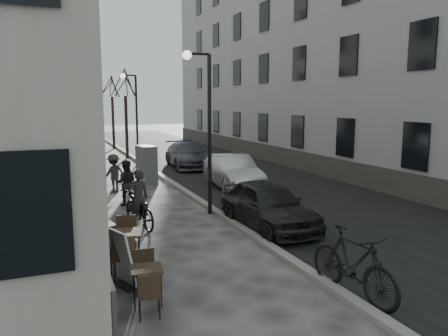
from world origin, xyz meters
TOP-DOWN VIEW (x-y plane):
  - ground at (0.00, 0.00)m, footprint 120.00×120.00m
  - road at (3.85, 16.00)m, footprint 7.30×60.00m
  - kerb at (0.20, 16.00)m, footprint 0.25×60.00m
  - building_left at (-6.00, 16.50)m, footprint 4.00×35.00m
  - building_right at (9.50, 16.50)m, footprint 4.00×35.00m
  - streetlamp_near at (-0.17, 6.00)m, footprint 0.90×0.28m
  - streetlamp_far at (-0.17, 18.00)m, footprint 0.90×0.28m
  - tree_near at (-0.10, 21.00)m, footprint 2.40×2.40m
  - tree_far at (-0.10, 27.00)m, footprint 2.40×2.40m
  - bistro_set_a at (-3.20, 0.50)m, footprint 0.62×1.39m
  - bistro_set_b at (-3.29, 2.27)m, footprint 0.80×1.72m
  - bistro_set_c at (-3.60, 3.57)m, footprint 0.65×1.41m
  - sign_board at (-3.47, 1.39)m, footprint 0.61×0.75m
  - utility_cabinet at (-0.78, 11.92)m, footprint 0.78×1.19m
  - bicycle at (-2.40, 5.38)m, footprint 1.06×2.07m
  - cyclist_rider at (-2.40, 5.38)m, footprint 0.69×0.52m
  - pedestrian_near at (-2.28, 8.22)m, footprint 0.88×0.75m
  - pedestrian_mid at (-2.36, 10.62)m, footprint 1.13×0.95m
  - pedestrian_far at (-3.60, 9.52)m, footprint 1.01×0.76m
  - car_near at (1.00, 3.94)m, footprint 1.71×3.99m
  - car_mid at (2.30, 9.54)m, footprint 1.85×4.36m
  - car_far at (2.28, 15.87)m, footprint 2.22×4.71m
  - moped at (0.36, -0.66)m, footprint 0.84×2.22m

SIDE VIEW (x-z plane):
  - ground at x=0.00m, z-range 0.00..0.00m
  - road at x=3.85m, z-range 0.00..0.00m
  - kerb at x=0.20m, z-range 0.00..0.12m
  - bistro_set_a at x=-3.20m, z-range 0.01..0.81m
  - bistro_set_c at x=-3.60m, z-range 0.01..0.82m
  - sign_board at x=-3.47m, z-range -0.11..1.05m
  - bistro_set_b at x=-3.29m, z-range 0.01..1.00m
  - bicycle at x=-2.40m, z-range 0.00..1.04m
  - moped at x=0.36m, z-range 0.00..1.30m
  - car_far at x=2.28m, z-range 0.00..1.33m
  - car_near at x=1.00m, z-range 0.00..1.34m
  - car_mid at x=2.30m, z-range 0.00..1.40m
  - pedestrian_mid at x=-2.36m, z-range 0.00..1.52m
  - pedestrian_near at x=-2.28m, z-range 0.00..1.58m
  - pedestrian_far at x=-3.60m, z-range 0.00..1.60m
  - utility_cabinet at x=-0.78m, z-range 0.00..1.67m
  - cyclist_rider at x=-2.40m, z-range 0.00..1.70m
  - streetlamp_near at x=-0.17m, z-range 0.62..5.71m
  - streetlamp_far at x=-0.17m, z-range 0.62..5.71m
  - tree_near at x=-0.10m, z-range 1.81..7.51m
  - tree_far at x=-0.10m, z-range 1.81..7.51m
  - building_left at x=-6.00m, z-range 0.00..16.00m
  - building_right at x=9.50m, z-range 0.00..16.00m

